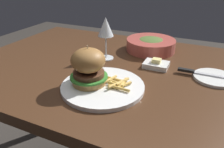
{
  "coord_description": "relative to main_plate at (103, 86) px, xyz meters",
  "views": [
    {
      "loc": [
        0.3,
        -0.74,
        1.11
      ],
      "look_at": [
        0.03,
        -0.15,
        0.78
      ],
      "focal_mm": 35.0,
      "sensor_mm": 36.0,
      "label": 1
    }
  ],
  "objects": [
    {
      "name": "dining_table",
      "position": [
        -0.01,
        0.18,
        -0.1
      ],
      "size": [
        1.28,
        0.84,
        0.74
      ],
      "color": "#472B19",
      "rests_on": "ground"
    },
    {
      "name": "bread_plate",
      "position": [
        0.34,
        0.23,
        -0.0
      ],
      "size": [
        0.15,
        0.15,
        0.01
      ],
      "primitive_type": "cylinder",
      "color": "white",
      "rests_on": "dining_table"
    },
    {
      "name": "burger_sandwich",
      "position": [
        -0.05,
        -0.01,
        0.07
      ],
      "size": [
        0.13,
        0.13,
        0.13
      ],
      "color": "#B78447",
      "rests_on": "main_plate"
    },
    {
      "name": "fries_pile",
      "position": [
        0.04,
        0.02,
        0.01
      ],
      "size": [
        0.1,
        0.09,
        0.02
      ],
      "color": "gold",
      "rests_on": "main_plate"
    },
    {
      "name": "wine_glass",
      "position": [
        -0.11,
        0.24,
        0.13
      ],
      "size": [
        0.07,
        0.07,
        0.18
      ],
      "color": "silver",
      "rests_on": "dining_table"
    },
    {
      "name": "butter_dish",
      "position": [
        0.12,
        0.24,
        0.0
      ],
      "size": [
        0.1,
        0.08,
        0.04
      ],
      "color": "white",
      "rests_on": "dining_table"
    },
    {
      "name": "soup_bowl",
      "position": [
        0.04,
        0.42,
        0.02
      ],
      "size": [
        0.23,
        0.23,
        0.06
      ],
      "color": "#B24C42",
      "rests_on": "dining_table"
    },
    {
      "name": "table_knife",
      "position": [
        0.29,
        0.23,
        0.01
      ],
      "size": [
        0.2,
        0.02,
        0.01
      ],
      "color": "silver",
      "rests_on": "bread_plate"
    },
    {
      "name": "main_plate",
      "position": [
        0.0,
        0.0,
        0.0
      ],
      "size": [
        0.28,
        0.28,
        0.01
      ],
      "primitive_type": "cylinder",
      "color": "white",
      "rests_on": "dining_table"
    }
  ]
}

